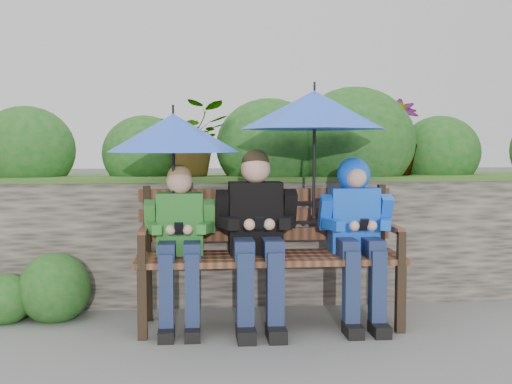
{
  "coord_description": "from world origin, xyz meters",
  "views": [
    {
      "loc": [
        -0.42,
        -4.44,
        1.29
      ],
      "look_at": [
        0.0,
        0.1,
        0.95
      ],
      "focal_mm": 45.0,
      "sensor_mm": 36.0,
      "label": 1
    }
  ],
  "objects": [
    {
      "name": "ground",
      "position": [
        0.0,
        0.0,
        0.0
      ],
      "size": [
        60.0,
        60.0,
        0.0
      ],
      "primitive_type": "plane",
      "color": "gray",
      "rests_on": "ground"
    },
    {
      "name": "boy_middle",
      "position": [
        -0.01,
        -0.01,
        0.7
      ],
      "size": [
        0.57,
        0.66,
        1.25
      ],
      "color": "black",
      "rests_on": "ground"
    },
    {
      "name": "garden_backdrop",
      "position": [
        -0.09,
        1.6,
        0.62
      ],
      "size": [
        8.0,
        2.86,
        1.81
      ],
      "color": "#3B3835",
      "rests_on": "ground"
    },
    {
      "name": "park_bench",
      "position": [
        0.09,
        0.09,
        0.56
      ],
      "size": [
        1.87,
        0.55,
        0.99
      ],
      "color": "black",
      "rests_on": "ground"
    },
    {
      "name": "boy_left",
      "position": [
        -0.54,
        -0.0,
        0.65
      ],
      "size": [
        0.49,
        0.56,
        1.15
      ],
      "color": "#2D8728",
      "rests_on": "ground"
    },
    {
      "name": "umbrella_right",
      "position": [
        0.41,
        0.05,
        1.53
      ],
      "size": [
        1.05,
        1.05,
        0.98
      ],
      "color": "blue",
      "rests_on": "ground"
    },
    {
      "name": "boy_right",
      "position": [
        0.71,
        0.01,
        0.72
      ],
      "size": [
        0.52,
        0.63,
        1.19
      ],
      "color": "blue",
      "rests_on": "ground"
    },
    {
      "name": "umbrella_left",
      "position": [
        -0.58,
        0.03,
        1.37
      ],
      "size": [
        0.92,
        0.92,
        0.83
      ],
      "color": "blue",
      "rests_on": "ground"
    }
  ]
}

